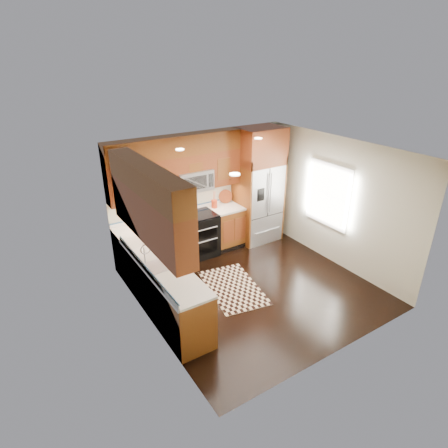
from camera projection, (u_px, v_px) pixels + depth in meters
ground at (253, 287)px, 7.05m from camera, size 4.00×4.00×0.00m
wall_back at (200, 192)px, 8.03m from camera, size 4.00×0.02×2.60m
wall_left at (147, 255)px, 5.53m from camera, size 0.02×4.00×2.60m
wall_right at (336, 202)px, 7.48m from camera, size 0.02×4.00×2.60m
window at (328, 195)px, 7.58m from camera, size 0.04×1.10×1.30m
base_cabinets at (172, 264)px, 6.95m from camera, size 2.85×3.00×0.90m
countertop at (175, 237)px, 6.91m from camera, size 2.86×3.01×0.04m
upper_cabinets at (166, 180)px, 6.47m from camera, size 2.85×3.00×1.15m
range at (198, 235)px, 8.00m from camera, size 0.76×0.67×0.95m
microwave at (193, 180)px, 7.60m from camera, size 0.76×0.40×0.42m
refrigerator at (259, 186)px, 8.38m from camera, size 0.98×0.75×2.60m
sink_faucet at (159, 262)px, 5.96m from camera, size 0.54×0.44×0.37m
rug at (233, 287)px, 7.04m from camera, size 1.15×1.63×0.01m
knife_block at (170, 215)px, 7.51m from camera, size 0.12×0.15×0.30m
utensil_crock at (214, 202)px, 8.12m from camera, size 0.16×0.16×0.37m
cutting_board at (226, 202)px, 8.43m from camera, size 0.39×0.39×0.02m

